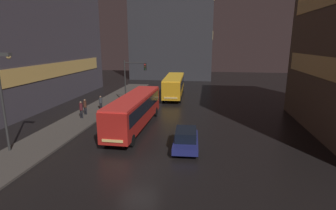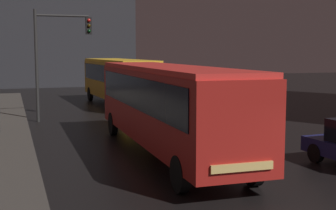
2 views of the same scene
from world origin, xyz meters
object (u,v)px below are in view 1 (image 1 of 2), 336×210
at_px(traffic_light_main, 133,75).
at_px(street_lamp_sidewalk, 3,87).
at_px(bus_near, 135,108).
at_px(bus_far, 174,84).
at_px(pedestrian_far, 101,101).
at_px(car_taxi, 186,139).
at_px(pedestrian_near, 85,106).
at_px(pedestrian_mid, 81,108).

bearing_deg(traffic_light_main, street_lamp_sidewalk, -105.79).
bearing_deg(bus_near, street_lamp_sidewalk, 43.35).
bearing_deg(bus_far, pedestrian_far, 48.51).
height_order(car_taxi, street_lamp_sidewalk, street_lamp_sidewalk).
bearing_deg(bus_far, bus_near, 80.69).
bearing_deg(pedestrian_near, street_lamp_sidewalk, -168.80).
xyz_separation_m(pedestrian_far, street_lamp_sidewalk, (-1.65, -12.89, 3.85)).
bearing_deg(traffic_light_main, bus_near, -73.00).
xyz_separation_m(bus_near, pedestrian_mid, (-6.49, 1.99, -0.73)).
height_order(car_taxi, pedestrian_far, pedestrian_far).
bearing_deg(pedestrian_far, bus_near, -158.85).
relative_size(car_taxi, pedestrian_near, 2.53).
height_order(pedestrian_near, street_lamp_sidewalk, street_lamp_sidewalk).
bearing_deg(pedestrian_far, pedestrian_near, 137.89).
bearing_deg(pedestrian_mid, bus_far, -75.13).
bearing_deg(street_lamp_sidewalk, traffic_light_main, 74.21).
bearing_deg(pedestrian_mid, pedestrian_near, -33.86).
height_order(bus_far, pedestrian_near, bus_far).
bearing_deg(street_lamp_sidewalk, bus_far, 67.47).
bearing_deg(car_taxi, pedestrian_near, -35.72).
height_order(pedestrian_mid, pedestrian_far, pedestrian_mid).
distance_m(traffic_light_main, street_lamp_sidewalk, 17.20).
height_order(bus_near, traffic_light_main, traffic_light_main).
distance_m(bus_far, pedestrian_near, 14.81).
xyz_separation_m(car_taxi, traffic_light_main, (-8.18, 13.76, 3.17)).
bearing_deg(pedestrian_far, car_taxi, -156.13).
bearing_deg(car_taxi, pedestrian_mid, -31.03).
relative_size(bus_near, pedestrian_near, 6.71).
relative_size(bus_near, pedestrian_mid, 6.44).
relative_size(bus_far, pedestrian_near, 6.19).
height_order(bus_far, pedestrian_far, bus_far).
bearing_deg(pedestrian_near, bus_near, -101.25).
distance_m(pedestrian_near, pedestrian_far, 2.60).
xyz_separation_m(bus_near, bus_far, (1.76, 15.55, -0.03)).
height_order(car_taxi, traffic_light_main, traffic_light_main).
bearing_deg(car_taxi, bus_near, -41.92).
relative_size(bus_near, pedestrian_far, 7.11).
bearing_deg(car_taxi, street_lamp_sidewalk, 8.95).
bearing_deg(bus_far, car_taxi, 97.19).
distance_m(car_taxi, pedestrian_mid, 13.31).
bearing_deg(car_taxi, bus_far, -83.11).
distance_m(bus_far, traffic_light_main, 7.87).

